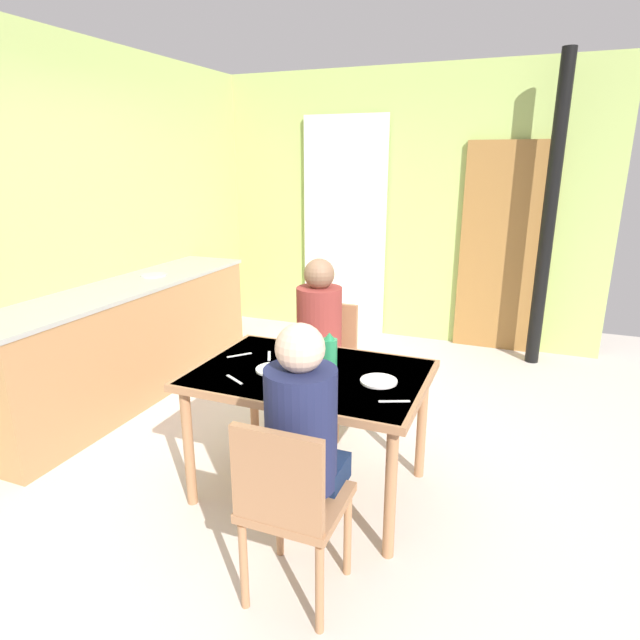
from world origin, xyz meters
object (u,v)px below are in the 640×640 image
(chair_near_diner, at_px, (290,502))
(chair_far_diner, at_px, (326,358))
(dining_table, at_px, (310,385))
(person_far_diner, at_px, (318,325))
(kitchen_counter, at_px, (127,341))
(person_near_diner, at_px, (302,424))
(water_bottle_green_near, at_px, (329,364))

(chair_near_diner, bearing_deg, chair_far_diner, 105.97)
(dining_table, height_order, person_far_diner, person_far_diner)
(kitchen_counter, height_order, person_near_diner, person_near_diner)
(chair_near_diner, relative_size, water_bottle_green_near, 2.86)
(dining_table, bearing_deg, water_bottle_green_near, -46.10)
(dining_table, relative_size, chair_far_diner, 1.44)
(kitchen_counter, height_order, chair_near_diner, kitchen_counter)
(chair_far_diner, height_order, person_far_diner, person_far_diner)
(chair_far_diner, distance_m, person_near_diner, 1.53)
(person_near_diner, distance_m, person_far_diner, 1.38)
(chair_near_diner, bearing_deg, person_near_diner, 90.00)
(dining_table, bearing_deg, person_far_diner, 107.93)
(person_near_diner, bearing_deg, water_bottle_green_near, 96.83)
(chair_far_diner, relative_size, person_far_diner, 1.13)
(chair_near_diner, distance_m, person_far_diner, 1.53)
(kitchen_counter, relative_size, person_far_diner, 3.38)
(chair_near_diner, bearing_deg, person_far_diner, 107.40)
(person_far_diner, bearing_deg, water_bottle_green_near, 115.14)
(person_far_diner, bearing_deg, kitchen_counter, -0.72)
(kitchen_counter, xyz_separation_m, chair_far_diner, (1.64, 0.12, 0.05))
(chair_far_diner, bearing_deg, water_bottle_green_near, 111.99)
(kitchen_counter, distance_m, person_far_diner, 1.67)
(chair_near_diner, height_order, person_near_diner, person_near_diner)
(chair_near_diner, relative_size, chair_far_diner, 1.00)
(person_far_diner, height_order, water_bottle_green_near, person_far_diner)
(chair_near_diner, xyz_separation_m, chair_far_diner, (-0.45, 1.57, 0.00))
(chair_near_diner, xyz_separation_m, water_bottle_green_near, (-0.05, 0.59, 0.37))
(chair_far_diner, bearing_deg, chair_near_diner, 105.97)
(kitchen_counter, bearing_deg, person_far_diner, -0.72)
(water_bottle_green_near, bearing_deg, dining_table, 133.90)
(kitchen_counter, relative_size, chair_far_diner, 2.99)
(dining_table, distance_m, chair_near_diner, 0.84)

